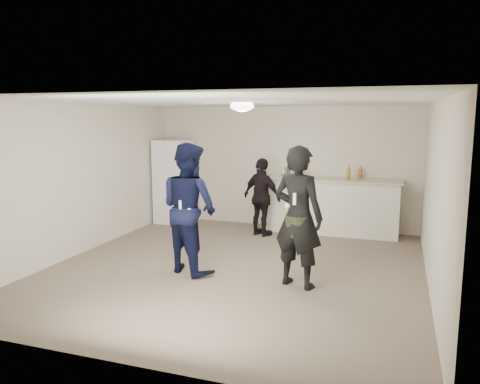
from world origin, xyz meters
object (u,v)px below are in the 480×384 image
(man, at_px, (189,208))
(woman, at_px, (298,217))
(spectator, at_px, (262,197))
(fridge, at_px, (174,181))
(shaker, at_px, (284,172))
(counter, at_px, (330,207))

(man, xyz_separation_m, woman, (1.65, -0.10, 0.00))
(spectator, bearing_deg, fridge, 11.08)
(man, bearing_deg, shaker, -77.10)
(shaker, relative_size, man, 0.09)
(fridge, distance_m, woman, 4.55)
(counter, relative_size, man, 1.35)
(counter, relative_size, woman, 1.35)
(counter, relative_size, spectator, 1.72)
(counter, xyz_separation_m, shaker, (-0.99, 0.12, 0.65))
(spectator, bearing_deg, shaker, -83.10)
(fridge, xyz_separation_m, man, (1.73, -2.94, 0.06))
(man, bearing_deg, woman, -158.54)
(fridge, height_order, spectator, fridge)
(woman, height_order, spectator, woman)
(man, relative_size, woman, 1.00)
(man, distance_m, woman, 1.65)
(fridge, bearing_deg, shaker, 4.46)
(counter, xyz_separation_m, fridge, (-3.38, -0.07, 0.38))
(fridge, xyz_separation_m, spectator, (2.15, -0.54, -0.14))
(shaker, bearing_deg, counter, -6.74)
(shaker, bearing_deg, fridge, -175.54)
(woman, bearing_deg, fridge, -25.25)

